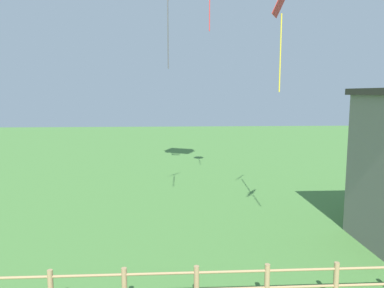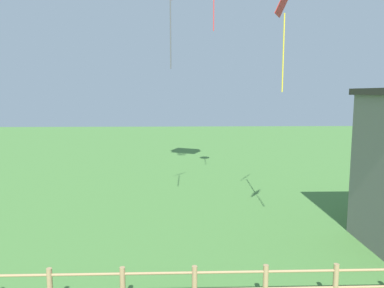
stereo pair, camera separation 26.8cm
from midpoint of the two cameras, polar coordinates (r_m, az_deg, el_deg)
The scene contains 2 objects.
wooden_fence at distance 10.20m, azimuth -0.12°, elevation -20.69°, with size 22.04×0.14×1.16m.
kite_red_diamond at distance 15.52m, azimuth 13.01°, elevation 19.16°, with size 0.95×1.13×4.14m.
Camera 1 is at (-0.63, -1.89, 5.51)m, focal length 35.00 mm.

